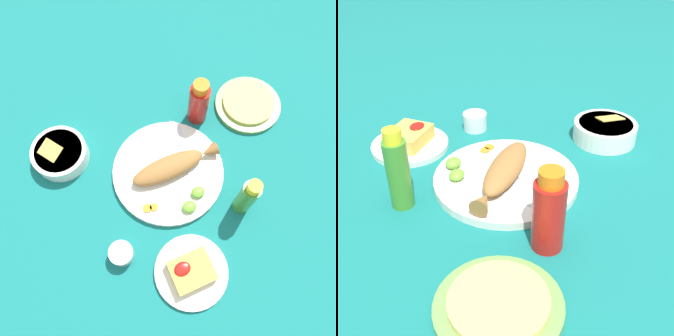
# 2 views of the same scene
# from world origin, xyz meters

# --- Properties ---
(ground_plane) EXTENTS (4.00, 4.00, 0.00)m
(ground_plane) POSITION_xyz_m (0.00, 0.00, 0.00)
(ground_plane) COLOR #146B66
(main_plate) EXTENTS (0.32, 0.32, 0.02)m
(main_plate) POSITION_xyz_m (0.00, 0.00, 0.01)
(main_plate) COLOR silver
(main_plate) RESTS_ON ground_plane
(fried_fish) EXTENTS (0.26, 0.07, 0.04)m
(fried_fish) POSITION_xyz_m (-0.01, -0.00, 0.04)
(fried_fish) COLOR #996633
(fried_fish) RESTS_ON main_plate
(fork_near) EXTENTS (0.12, 0.16, 0.00)m
(fork_near) POSITION_xyz_m (-0.03, -0.08, 0.02)
(fork_near) COLOR silver
(fork_near) RESTS_ON main_plate
(fork_far) EXTENTS (0.05, 0.18, 0.00)m
(fork_far) POSITION_xyz_m (-0.07, -0.05, 0.02)
(fork_far) COLOR silver
(fork_far) RESTS_ON main_plate
(carrot_slice_near) EXTENTS (0.02, 0.02, 0.00)m
(carrot_slice_near) POSITION_xyz_m (0.10, 0.08, 0.02)
(carrot_slice_near) COLOR orange
(carrot_slice_near) RESTS_ON main_plate
(carrot_slice_mid) EXTENTS (0.02, 0.02, 0.00)m
(carrot_slice_mid) POSITION_xyz_m (0.08, 0.08, 0.02)
(carrot_slice_mid) COLOR orange
(carrot_slice_mid) RESTS_ON main_plate
(lime_wedge_main) EXTENTS (0.04, 0.03, 0.02)m
(lime_wedge_main) POSITION_xyz_m (-0.01, 0.12, 0.03)
(lime_wedge_main) COLOR #6BB233
(lime_wedge_main) RESTS_ON main_plate
(lime_wedge_side) EXTENTS (0.04, 0.03, 0.02)m
(lime_wedge_side) POSITION_xyz_m (-0.05, 0.09, 0.03)
(lime_wedge_side) COLOR #6BB233
(lime_wedge_side) RESTS_ON main_plate
(hot_sauce_bottle_red) EXTENTS (0.06, 0.06, 0.16)m
(hot_sauce_bottle_red) POSITION_xyz_m (-0.16, -0.14, 0.08)
(hot_sauce_bottle_red) COLOR #B21914
(hot_sauce_bottle_red) RESTS_ON ground_plane
(hot_sauce_bottle_green) EXTENTS (0.05, 0.05, 0.17)m
(hot_sauce_bottle_green) POSITION_xyz_m (-0.15, 0.17, 0.08)
(hot_sauce_bottle_green) COLOR #3D8428
(hot_sauce_bottle_green) RESTS_ON ground_plane
(salt_cup) EXTENTS (0.06, 0.06, 0.05)m
(salt_cup) POSITION_xyz_m (0.20, 0.16, 0.02)
(salt_cup) COLOR silver
(salt_cup) RESTS_ON ground_plane
(side_plate_fries) EXTENTS (0.19, 0.19, 0.01)m
(side_plate_fries) POSITION_xyz_m (0.06, 0.27, 0.01)
(side_plate_fries) COLOR silver
(side_plate_fries) RESTS_ON ground_plane
(fries_pile) EXTENTS (0.10, 0.08, 0.04)m
(fries_pile) POSITION_xyz_m (0.06, 0.27, 0.03)
(fries_pile) COLOR gold
(fries_pile) RESTS_ON side_plate_fries
(guacamole_bowl) EXTENTS (0.16, 0.16, 0.06)m
(guacamole_bowl) POSITION_xyz_m (0.26, -0.17, 0.03)
(guacamole_bowl) COLOR white
(guacamole_bowl) RESTS_ON ground_plane
(tortilla_plate) EXTENTS (0.20, 0.20, 0.01)m
(tortilla_plate) POSITION_xyz_m (-0.32, -0.11, 0.01)
(tortilla_plate) COLOR #6B9E4C
(tortilla_plate) RESTS_ON ground_plane
(tortilla_stack) EXTENTS (0.16, 0.16, 0.01)m
(tortilla_stack) POSITION_xyz_m (-0.32, -0.11, 0.02)
(tortilla_stack) COLOR #E0C666
(tortilla_stack) RESTS_ON tortilla_plate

